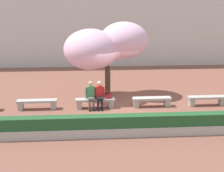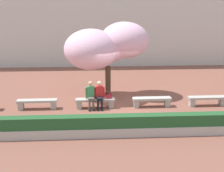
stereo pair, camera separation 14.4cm
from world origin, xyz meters
The scene contains 10 objects.
ground_plane centered at (0.00, 0.00, 0.00)m, with size 100.00×100.00×0.00m, color brown.
stone_bench_near_west centered at (-4.06, 0.00, 0.30)m, with size 1.85×0.44×0.45m.
stone_bench_center centered at (-1.35, 0.00, 0.30)m, with size 1.85×0.44×0.45m.
stone_bench_near_east centered at (1.35, 0.00, 0.30)m, with size 1.85×0.44×0.45m.
stone_bench_east_end centered at (4.06, 0.00, 0.30)m, with size 1.85×0.44×0.45m.
person_seated_left centered at (-1.55, -0.05, 0.70)m, with size 0.51×0.70×1.29m.
person_seated_right centered at (-1.15, -0.05, 0.70)m, with size 0.51×0.69×1.29m.
handbag centered at (-0.70, 0.02, 0.58)m, with size 0.30×0.15×0.34m.
cherry_tree_main centered at (-0.74, 1.93, 2.70)m, with size 4.37×3.12×3.90m.
planter_hedge_foreground centered at (0.00, -3.32, 0.39)m, with size 19.56×0.50×0.80m.
Camera 2 is at (-1.45, -14.06, 4.72)m, focal length 50.00 mm.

